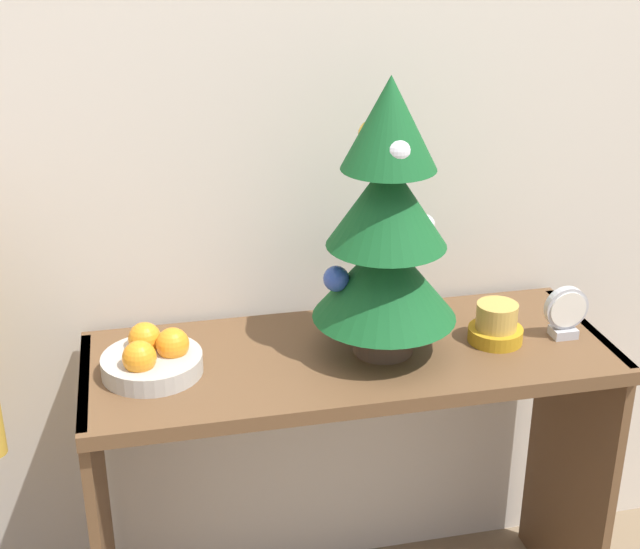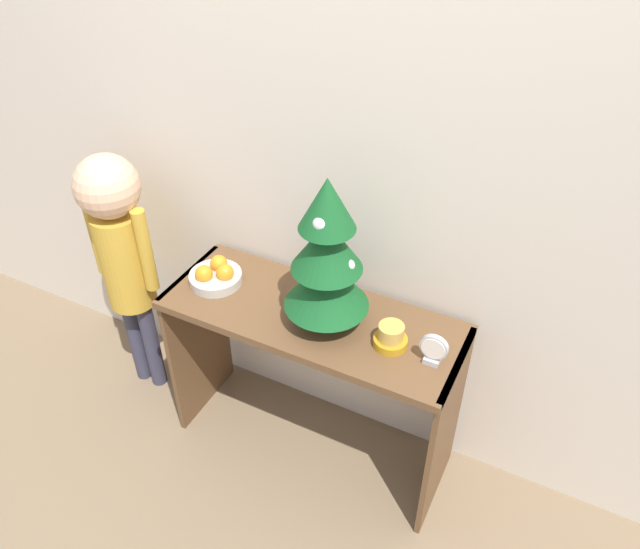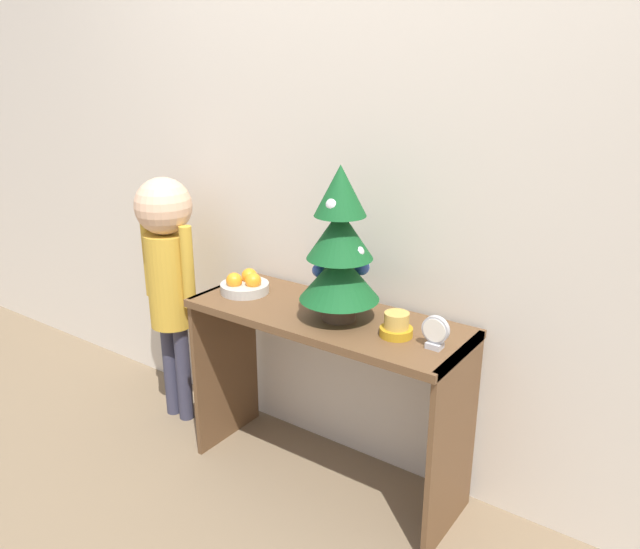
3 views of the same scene
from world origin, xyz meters
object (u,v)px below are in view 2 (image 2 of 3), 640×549
at_px(desk_clock, 434,350).
at_px(child_figure, 120,242).
at_px(mini_tree, 327,258).
at_px(fruit_bowl, 216,275).
at_px(singing_bowl, 391,337).

height_order(desk_clock, child_figure, child_figure).
relative_size(desk_clock, child_figure, 0.10).
xyz_separation_m(mini_tree, fruit_bowl, (-0.46, 0.01, -0.24)).
xyz_separation_m(fruit_bowl, child_figure, (-0.44, -0.01, 0.02)).
relative_size(mini_tree, child_figure, 0.49).
distance_m(fruit_bowl, child_figure, 0.44).
bearing_deg(fruit_bowl, mini_tree, -1.10).
xyz_separation_m(mini_tree, child_figure, (-0.90, -0.00, -0.22)).
distance_m(singing_bowl, desk_clock, 0.15).
bearing_deg(singing_bowl, desk_clock, -4.67).
relative_size(mini_tree, fruit_bowl, 2.86).
distance_m(mini_tree, desk_clock, 0.44).
relative_size(singing_bowl, child_figure, 0.10).
distance_m(desk_clock, child_figure, 1.29).
distance_m(mini_tree, fruit_bowl, 0.52).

